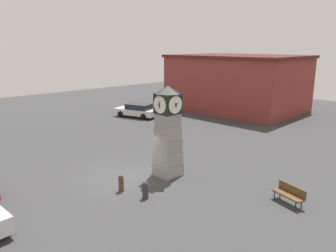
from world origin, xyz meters
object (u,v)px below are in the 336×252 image
car_silver_hatch (137,110)px  bench (289,193)px  bollard_mid_row (121,183)px  clock_tower (168,133)px  bollard_near_tower (145,190)px

car_silver_hatch → bench: bearing=-17.8°
bollard_mid_row → bench: 8.36m
car_silver_hatch → bench: car_silver_hatch is taller
clock_tower → bollard_mid_row: 3.89m
bollard_near_tower → bollard_mid_row: size_ratio=0.98×
bollard_mid_row → car_silver_hatch: size_ratio=0.19×
bollard_near_tower → bench: (5.11, 4.72, 0.07)m
bollard_near_tower → car_silver_hatch: size_ratio=0.19×
bench → bollard_mid_row: bearing=-142.1°
clock_tower → bollard_mid_row: size_ratio=5.66×
clock_tower → car_silver_hatch: (-13.84, 8.38, -1.78)m
clock_tower → bollard_near_tower: clock_tower is taller
bollard_mid_row → clock_tower: bearing=89.9°
clock_tower → bollard_near_tower: size_ratio=5.79×
bollard_near_tower → car_silver_hatch: bearing=143.6°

